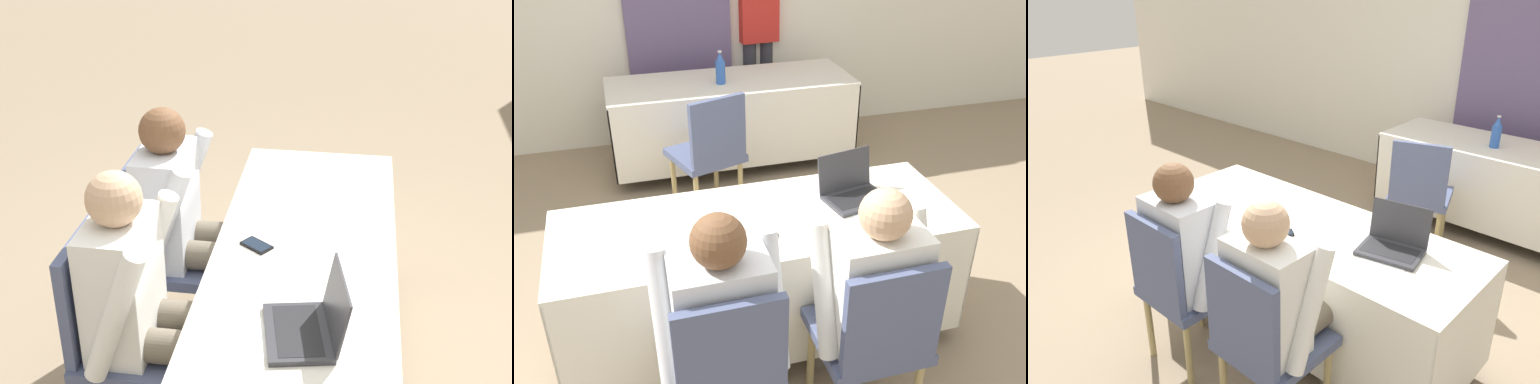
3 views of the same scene
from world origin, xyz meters
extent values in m
plane|color=gray|center=(0.00, 0.00, 0.00)|extent=(24.00, 24.00, 0.00)
cube|color=white|center=(0.00, 0.00, 0.72)|extent=(1.95, 0.71, 0.02)
cube|color=white|center=(0.00, -0.35, 0.41)|extent=(1.95, 0.01, 0.60)
cube|color=white|center=(0.00, 0.35, 0.41)|extent=(1.95, 0.01, 0.60)
cube|color=white|center=(-0.97, 0.00, 0.41)|extent=(0.01, 0.71, 0.60)
cube|color=white|center=(0.97, 0.00, 0.41)|extent=(0.01, 0.71, 0.60)
cylinder|color=#333333|center=(0.00, 0.00, 0.06)|extent=(0.06, 0.06, 0.11)
cube|color=white|center=(0.33, 2.08, 0.72)|extent=(1.95, 0.71, 0.02)
cube|color=white|center=(0.33, 1.73, 0.41)|extent=(1.95, 0.01, 0.60)
cube|color=white|center=(0.33, 2.43, 0.41)|extent=(1.95, 0.01, 0.60)
cube|color=white|center=(-0.64, 2.08, 0.41)|extent=(0.01, 0.71, 0.60)
cube|color=white|center=(1.30, 2.08, 0.41)|extent=(0.01, 0.71, 0.60)
cylinder|color=#333333|center=(0.33, 2.08, 0.06)|extent=(0.06, 0.06, 0.11)
cube|color=#333338|center=(0.52, 0.02, 0.74)|extent=(0.34, 0.27, 0.02)
cube|color=black|center=(0.52, 0.02, 0.75)|extent=(0.29, 0.20, 0.00)
cube|color=#333338|center=(0.49, 0.14, 0.85)|extent=(0.31, 0.10, 0.20)
cube|color=black|center=(0.49, 0.14, 0.85)|extent=(0.28, 0.09, 0.18)
cube|color=black|center=(-0.01, -0.19, 0.73)|extent=(0.13, 0.14, 0.01)
cube|color=#192333|center=(-0.01, -0.19, 0.74)|extent=(0.11, 0.12, 0.00)
cube|color=white|center=(0.34, 0.17, 0.73)|extent=(0.30, 0.35, 0.00)
cube|color=white|center=(0.56, -0.17, 0.73)|extent=(0.27, 0.33, 0.00)
cube|color=white|center=(-0.68, -0.10, 0.73)|extent=(0.21, 0.30, 0.00)
cylinder|color=#2D5BB7|center=(0.24, 2.02, 0.81)|extent=(0.08, 0.08, 0.18)
cone|color=#2D5BB7|center=(0.24, 2.02, 0.94)|extent=(0.06, 0.06, 0.07)
cylinder|color=silver|center=(0.24, 2.02, 0.98)|extent=(0.03, 0.03, 0.01)
cylinder|color=tan|center=(-0.14, -0.41, 0.21)|extent=(0.04, 0.04, 0.41)
cylinder|color=tan|center=(-0.49, -0.41, 0.21)|extent=(0.04, 0.04, 0.41)
cube|color=#4C567A|center=(-0.31, -0.59, 0.44)|extent=(0.44, 0.44, 0.05)
cube|color=#4C567A|center=(-0.31, -0.79, 0.69)|extent=(0.40, 0.04, 0.45)
cylinder|color=tan|center=(0.49, -0.41, 0.21)|extent=(0.04, 0.04, 0.41)
cylinder|color=tan|center=(0.14, -0.41, 0.21)|extent=(0.04, 0.04, 0.41)
cube|color=#4C567A|center=(0.31, -0.59, 0.44)|extent=(0.44, 0.44, 0.05)
cube|color=#4C567A|center=(0.31, -0.79, 0.69)|extent=(0.40, 0.04, 0.45)
cylinder|color=tan|center=(0.09, 1.59, 0.21)|extent=(0.04, 0.04, 0.41)
cylinder|color=tan|center=(-0.25, 1.48, 0.21)|extent=(0.04, 0.04, 0.41)
cylinder|color=tan|center=(0.20, 1.26, 0.21)|extent=(0.04, 0.04, 0.41)
cylinder|color=tan|center=(-0.13, 1.15, 0.21)|extent=(0.04, 0.04, 0.41)
cube|color=#4C567A|center=(-0.02, 1.37, 0.44)|extent=(0.56, 0.56, 0.05)
cube|color=#4C567A|center=(0.04, 1.18, 0.69)|extent=(0.40, 0.17, 0.45)
cylinder|color=#665B4C|center=(-0.22, -0.46, 0.53)|extent=(0.13, 0.42, 0.13)
cylinder|color=#665B4C|center=(-0.40, -0.46, 0.53)|extent=(0.13, 0.42, 0.13)
cylinder|color=#665B4C|center=(-0.22, -0.28, 0.23)|extent=(0.10, 0.10, 0.46)
cylinder|color=#665B4C|center=(-0.40, -0.28, 0.23)|extent=(0.10, 0.10, 0.46)
cube|color=silver|center=(-0.31, -0.64, 0.72)|extent=(0.36, 0.22, 0.52)
cylinder|color=silver|center=(-0.10, -0.60, 0.73)|extent=(0.08, 0.26, 0.54)
cylinder|color=silver|center=(-0.52, -0.60, 0.73)|extent=(0.08, 0.26, 0.54)
sphere|color=brown|center=(-0.31, -0.64, 1.07)|extent=(0.20, 0.20, 0.20)
cylinder|color=#665B4C|center=(0.40, -0.46, 0.53)|extent=(0.13, 0.42, 0.13)
cylinder|color=#665B4C|center=(0.22, -0.46, 0.53)|extent=(0.13, 0.42, 0.13)
cylinder|color=#665B4C|center=(0.40, -0.28, 0.23)|extent=(0.10, 0.10, 0.46)
cylinder|color=#665B4C|center=(0.22, -0.28, 0.23)|extent=(0.10, 0.10, 0.46)
cube|color=white|center=(0.31, -0.64, 0.72)|extent=(0.36, 0.22, 0.52)
cylinder|color=white|center=(0.52, -0.60, 0.73)|extent=(0.08, 0.26, 0.54)
cylinder|color=white|center=(0.10, -0.60, 0.73)|extent=(0.08, 0.26, 0.54)
sphere|color=tan|center=(0.31, -0.64, 1.07)|extent=(0.20, 0.20, 0.20)
cylinder|color=#33333D|center=(0.65, 2.73, 0.42)|extent=(0.12, 0.12, 0.85)
cylinder|color=#33333D|center=(0.81, 2.74, 0.42)|extent=(0.12, 0.12, 0.85)
cube|color=red|center=(0.73, 2.73, 1.12)|extent=(0.35, 0.23, 0.55)
camera|label=1|loc=(2.38, 0.17, 2.20)|focal=50.00mm
camera|label=2|loc=(-0.59, -2.23, 2.17)|focal=40.00mm
camera|label=3|loc=(1.58, -1.90, 2.00)|focal=35.00mm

